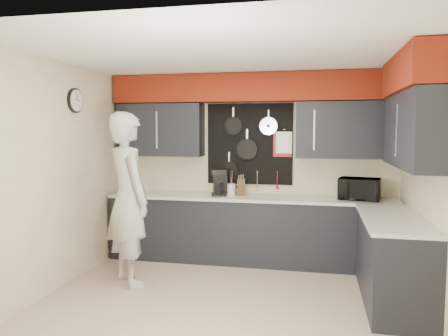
% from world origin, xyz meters
% --- Properties ---
extents(ground, '(4.00, 4.00, 0.00)m').
position_xyz_m(ground, '(0.00, 0.00, 0.00)').
color(ground, tan).
rests_on(ground, ground).
extents(back_wall_assembly, '(4.00, 0.36, 2.60)m').
position_xyz_m(back_wall_assembly, '(0.01, 1.60, 2.01)').
color(back_wall_assembly, beige).
rests_on(back_wall_assembly, ground).
extents(right_wall_assembly, '(0.36, 3.50, 2.60)m').
position_xyz_m(right_wall_assembly, '(1.85, 0.26, 1.94)').
color(right_wall_assembly, beige).
rests_on(right_wall_assembly, ground).
extents(left_wall_assembly, '(0.05, 3.50, 2.60)m').
position_xyz_m(left_wall_assembly, '(-1.99, 0.02, 1.33)').
color(left_wall_assembly, beige).
rests_on(left_wall_assembly, ground).
extents(base_cabinets, '(3.95, 2.20, 0.92)m').
position_xyz_m(base_cabinets, '(0.49, 1.13, 0.46)').
color(base_cabinets, black).
rests_on(base_cabinets, ground).
extents(microwave, '(0.57, 0.44, 0.28)m').
position_xyz_m(microwave, '(1.44, 1.44, 1.06)').
color(microwave, black).
rests_on(microwave, base_cabinets).
extents(knife_block, '(0.12, 0.12, 0.23)m').
position_xyz_m(knife_block, '(-0.13, 1.47, 1.04)').
color(knife_block, '#3C2313').
rests_on(knife_block, base_cabinets).
extents(utensil_crock, '(0.12, 0.12, 0.16)m').
position_xyz_m(utensil_crock, '(-0.28, 1.53, 1.00)').
color(utensil_crock, white).
rests_on(utensil_crock, base_cabinets).
extents(coffee_maker, '(0.25, 0.29, 0.37)m').
position_xyz_m(coffee_maker, '(-0.42, 1.43, 1.11)').
color(coffee_maker, black).
rests_on(coffee_maker, base_cabinets).
extents(person, '(0.88, 0.87, 2.04)m').
position_xyz_m(person, '(-1.28, 0.32, 1.02)').
color(person, '#BCBCB9').
rests_on(person, ground).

